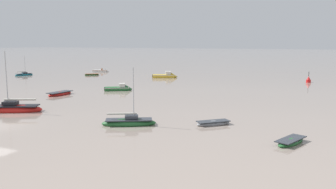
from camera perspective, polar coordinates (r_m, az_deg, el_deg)
name	(u,v)px	position (r m, az deg, el deg)	size (l,w,h in m)	color
motorboat_moored_0	(121,89)	(58.81, -7.56, 0.91)	(4.63, 3.87, 1.73)	#23602D
sailboat_moored_0	(24,75)	(91.20, -22.10, 2.97)	(2.43, 4.56, 4.88)	#197084
rowboat_moored_3	(213,123)	(34.41, 7.26, -4.60)	(3.25, 3.28, 0.54)	gray
motorboat_moored_2	(102,71)	(96.16, -10.49, 3.69)	(4.51, 2.99, 1.46)	white
sailboat_moored_1	(129,122)	(34.22, -6.27, -4.48)	(5.26, 3.98, 5.78)	#23602D
rowboat_moored_5	(291,142)	(29.58, 19.08, -7.15)	(2.25, 3.71, 0.55)	#23602D
rowboat_moored_6	(60,94)	(55.66, -16.95, 0.12)	(1.74, 4.48, 0.70)	red
rowboat_moored_7	(92,75)	(86.96, -12.13, 3.12)	(3.45, 2.91, 0.54)	#23602D
motorboat_moored_3	(167,76)	(79.27, -0.14, 2.94)	(5.82, 4.35, 2.12)	gold
sailboat_moored_2	(14,109)	(44.19, -23.53, -2.13)	(6.62, 4.80, 7.22)	red
channel_buoy	(308,80)	(75.09, 21.60, 2.16)	(0.90, 0.90, 2.30)	red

